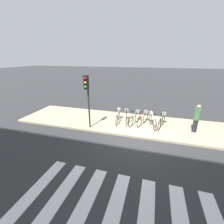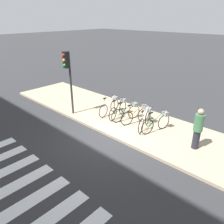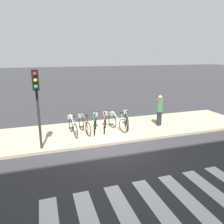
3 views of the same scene
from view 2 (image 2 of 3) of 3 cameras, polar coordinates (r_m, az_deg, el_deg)
The scene contains 10 objects.
ground_plane at distance 9.44m, azimuth -1.16°, elevation -6.35°, with size 120.00×120.00×0.00m, color #2D2D30.
sidewalk at distance 10.55m, azimuth 5.23°, elevation -2.63°, with size 16.01×3.39×0.12m.
parked_bicycle_0 at distance 11.09m, azimuth -0.48°, elevation 1.65°, with size 0.46×1.59×0.98m.
parked_bicycle_1 at distance 10.78m, azimuth 1.81°, elevation 0.96°, with size 0.46×1.58×0.98m.
parked_bicycle_2 at distance 10.44m, azimuth 4.07°, elevation 0.12°, with size 0.62×1.54×0.98m.
parked_bicycle_3 at distance 10.21m, azimuth 6.60°, elevation -0.56°, with size 0.65×1.52×0.98m.
parked_bicycle_4 at distance 9.81m, azimuth 8.64°, elevation -1.75°, with size 0.61×1.54×0.98m.
parked_bicycle_5 at distance 9.62m, azimuth 11.82°, elevation -2.53°, with size 0.58×1.55×0.98m.
pedestrian at distance 8.63m, azimuth 21.54°, elevation -3.96°, with size 0.34×0.34×1.62m.
traffic_light at distance 10.71m, azimuth -11.46°, elevation 10.65°, with size 0.24×0.40×3.14m.
Camera 2 is at (5.67, -5.86, 4.75)m, focal length 35.00 mm.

